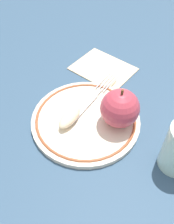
# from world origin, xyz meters

# --- Properties ---
(ground_plane) EXTENTS (2.00, 2.00, 0.00)m
(ground_plane) POSITION_xyz_m (0.00, 0.00, 0.00)
(ground_plane) COLOR #324E69
(plate) EXTENTS (0.24, 0.24, 0.01)m
(plate) POSITION_xyz_m (-0.01, 0.00, 0.01)
(plate) COLOR #EEDFC5
(plate) RESTS_ON ground_plane
(apple_red_whole) EXTENTS (0.08, 0.08, 0.09)m
(apple_red_whole) POSITION_xyz_m (-0.04, 0.07, 0.06)
(apple_red_whole) COLOR #C43D4D
(apple_red_whole) RESTS_ON plate
(apple_slice_front) EXTENTS (0.07, 0.03, 0.02)m
(apple_slice_front) POSITION_xyz_m (0.01, -0.03, 0.03)
(apple_slice_front) COLOR beige
(apple_slice_front) RESTS_ON plate
(fork) EXTENTS (0.19, 0.03, 0.00)m
(fork) POSITION_xyz_m (-0.07, -0.01, 0.02)
(fork) COLOR silver
(fork) RESTS_ON plate
(napkin_folded) EXTENTS (0.15, 0.17, 0.01)m
(napkin_folded) POSITION_xyz_m (-0.19, -0.05, 0.00)
(napkin_folded) COLOR beige
(napkin_folded) RESTS_ON ground_plane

